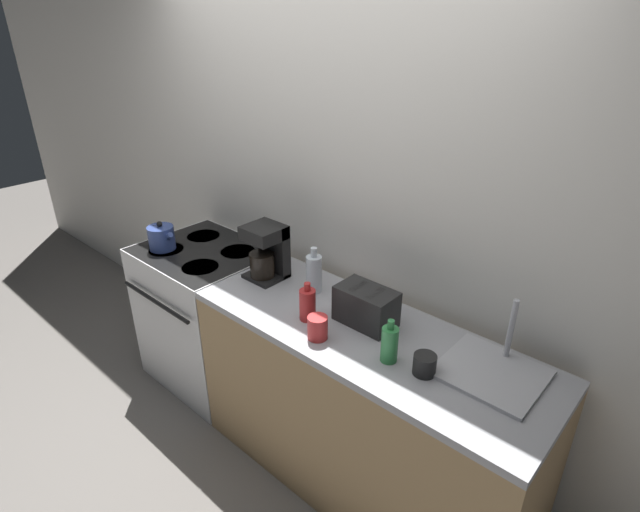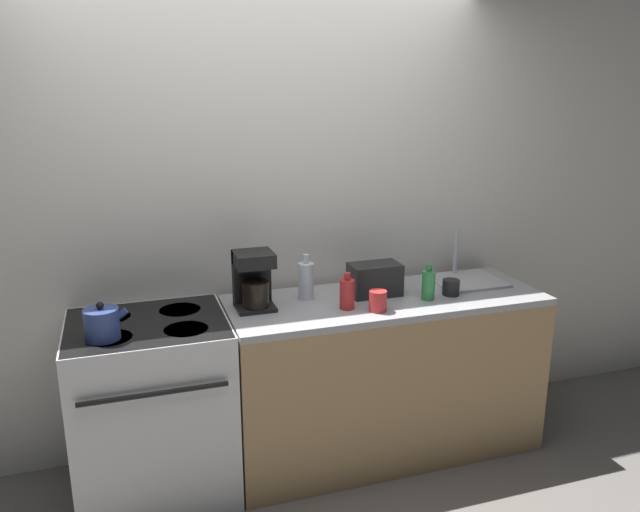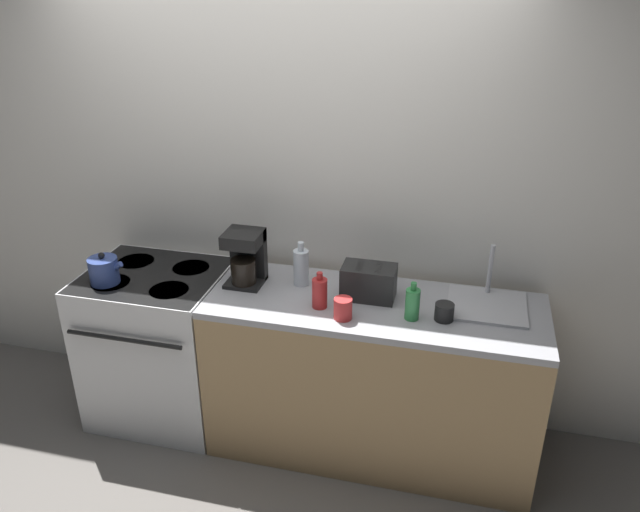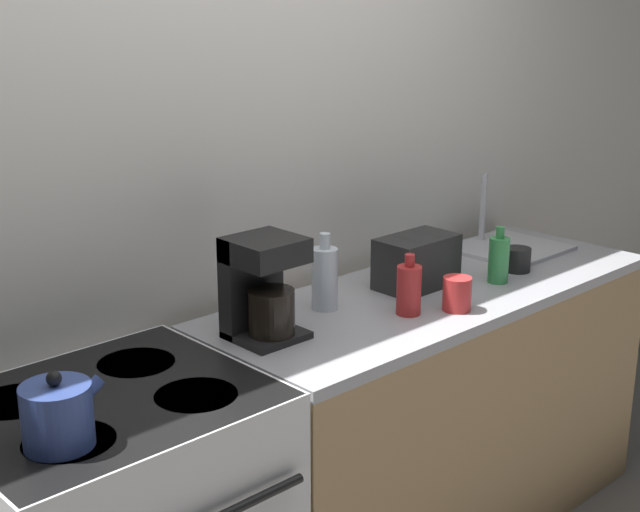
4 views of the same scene
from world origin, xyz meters
The scene contains 11 objects.
wall_back centered at (0.00, 0.70, 1.30)m, with size 8.00×0.05×2.60m.
counter_block centered at (0.61, 0.31, 0.46)m, with size 1.71×0.62×0.91m.
kettle centered at (-0.83, 0.18, 0.99)m, with size 0.19×0.15×0.18m.
toaster centered at (0.56, 0.37, 1.00)m, with size 0.27×0.16×0.17m.
coffee_maker centered at (-0.10, 0.37, 1.07)m, with size 0.19×0.19×0.30m.
sink_tray centered at (1.16, 0.42, 0.93)m, with size 0.39×0.35×0.28m.
bottle_red centered at (0.35, 0.21, 0.99)m, with size 0.08×0.08×0.19m.
bottle_clear centered at (0.19, 0.42, 1.02)m, with size 0.08×0.08×0.24m.
bottle_green centered at (0.80, 0.21, 1.00)m, with size 0.07×0.07×0.19m.
cup_red centered at (0.48, 0.13, 0.97)m, with size 0.09×0.09×0.11m.
cup_black centered at (0.96, 0.23, 0.96)m, with size 0.09×0.09×0.08m.
Camera 4 is at (-1.61, -1.48, 1.87)m, focal length 50.00 mm.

